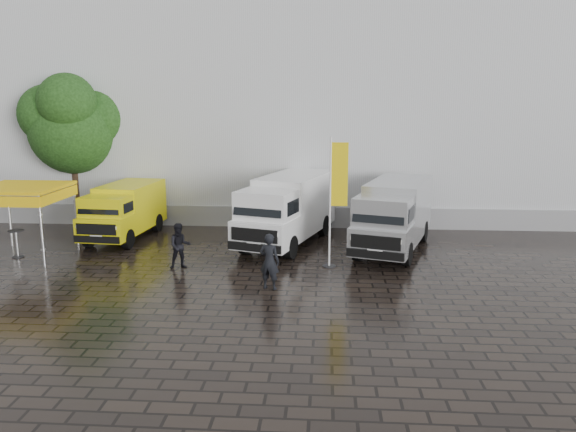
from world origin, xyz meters
name	(u,v)px	position (x,y,z in m)	size (l,w,h in m)	color
ground	(304,278)	(0.00, 0.00, 0.00)	(120.00, 120.00, 0.00)	black
exhibition_hall	(348,102)	(2.00, 16.00, 6.00)	(44.00, 16.00, 12.00)	silver
hall_plinth	(352,218)	(2.00, 7.95, 0.50)	(44.00, 0.15, 1.00)	gray
van_yellow	(124,212)	(-8.22, 5.14, 1.19)	(1.98, 5.16, 2.38)	yellow
van_white	(287,211)	(-0.90, 4.70, 1.45)	(2.23, 6.68, 2.89)	white
van_silver	(394,217)	(3.53, 3.96, 1.39)	(2.15, 6.44, 2.79)	silver
canopy_tent	(21,191)	(-11.14, 2.03, 2.64)	(3.11, 3.11, 2.82)	silver
flagpole	(335,196)	(1.08, 1.40, 2.67)	(0.88, 0.50, 4.81)	black
tree	(72,125)	(-11.77, 8.37, 4.90)	(4.25, 4.28, 7.63)	black
cocktail_table	(17,244)	(-11.39, 1.85, 0.55)	(0.60, 0.60, 1.10)	black
wheelie_bin	(403,220)	(4.42, 7.50, 0.52)	(0.62, 0.62, 1.03)	black
person_front	(269,261)	(-1.07, -1.25, 0.94)	(0.68, 0.45, 1.87)	black
person_tent	(180,246)	(-4.59, 0.84, 0.84)	(0.82, 0.64, 1.69)	black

